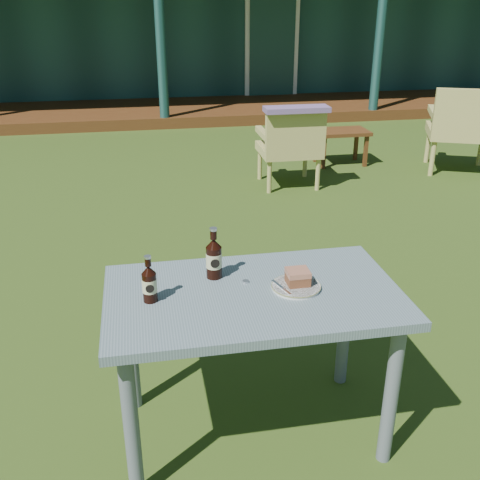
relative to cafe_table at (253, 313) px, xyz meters
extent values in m
plane|color=#334916|center=(0.00, 1.60, -0.62)|extent=(80.00, 80.00, 0.00)
cube|color=#163B38|center=(0.00, 11.10, 0.68)|extent=(15.00, 6.00, 2.60)
cube|color=#4B2912|center=(0.00, 7.20, -0.54)|extent=(15.00, 1.80, 0.16)
cylinder|color=#163B38|center=(0.00, 6.40, 0.61)|extent=(0.14, 0.14, 2.45)
cylinder|color=#163B38|center=(3.25, 6.40, 0.61)|extent=(0.14, 0.14, 2.45)
cube|color=white|center=(2.00, 8.08, 0.38)|extent=(0.95, 0.06, 2.00)
cube|color=#193D38|center=(2.00, 8.05, 0.38)|extent=(0.80, 0.04, 1.85)
cube|color=slate|center=(0.00, 0.00, 0.08)|extent=(1.20, 0.70, 0.04)
cylinder|color=slate|center=(-0.52, -0.27, -0.28)|extent=(0.06, 0.06, 0.68)
cylinder|color=slate|center=(0.52, -0.27, -0.28)|extent=(0.06, 0.06, 0.68)
cylinder|color=slate|center=(-0.52, 0.27, -0.28)|extent=(0.06, 0.06, 0.68)
cylinder|color=slate|center=(0.52, 0.27, -0.28)|extent=(0.06, 0.06, 0.68)
cylinder|color=silver|center=(0.18, 0.00, 0.11)|extent=(0.20, 0.20, 0.01)
cylinder|color=olive|center=(0.18, 0.00, 0.11)|extent=(0.20, 0.20, 0.00)
cube|color=brown|center=(0.19, 0.01, 0.14)|extent=(0.09, 0.08, 0.04)
cube|color=#9A5E45|center=(0.19, 0.01, 0.17)|extent=(0.09, 0.09, 0.02)
cube|color=silver|center=(0.11, -0.01, 0.12)|extent=(0.05, 0.14, 0.00)
cylinder|color=black|center=(-0.14, 0.16, 0.17)|extent=(0.07, 0.07, 0.14)
cone|color=black|center=(-0.14, 0.16, 0.26)|extent=(0.07, 0.07, 0.04)
cylinder|color=black|center=(-0.14, 0.16, 0.30)|extent=(0.03, 0.03, 0.04)
cylinder|color=silver|center=(-0.14, 0.16, 0.32)|extent=(0.03, 0.03, 0.01)
cylinder|color=#C3C68C|center=(-0.14, 0.16, 0.18)|extent=(0.07, 0.07, 0.06)
cylinder|color=black|center=(-0.14, 0.12, 0.18)|extent=(0.04, 0.00, 0.04)
cylinder|color=black|center=(-0.41, 0.00, 0.16)|extent=(0.06, 0.06, 0.12)
cone|color=black|center=(-0.41, 0.00, 0.24)|extent=(0.06, 0.06, 0.03)
cylinder|color=black|center=(-0.41, 0.00, 0.27)|extent=(0.02, 0.02, 0.03)
cylinder|color=silver|center=(-0.41, 0.00, 0.29)|extent=(0.03, 0.03, 0.01)
cylinder|color=#C3C68C|center=(-0.41, 0.00, 0.17)|extent=(0.06, 0.06, 0.06)
cylinder|color=black|center=(-0.41, -0.03, 0.17)|extent=(0.03, 0.00, 0.03)
cylinder|color=silver|center=(-0.02, 0.09, 0.11)|extent=(0.03, 0.03, 0.01)
cube|color=tan|center=(1.09, 3.47, -0.25)|extent=(0.60, 0.56, 0.08)
cube|color=tan|center=(1.09, 3.23, -0.01)|extent=(0.59, 0.08, 0.39)
cube|color=tan|center=(1.35, 3.48, -0.08)|extent=(0.07, 0.52, 0.06)
cube|color=tan|center=(0.83, 3.49, -0.08)|extent=(0.07, 0.52, 0.06)
cylinder|color=tan|center=(1.34, 3.70, -0.45)|extent=(0.05, 0.05, 0.33)
cylinder|color=tan|center=(0.84, 3.70, -0.45)|extent=(0.05, 0.05, 0.33)
cylinder|color=tan|center=(1.34, 3.23, -0.45)|extent=(0.05, 0.05, 0.33)
cylinder|color=tan|center=(0.84, 3.24, -0.45)|extent=(0.05, 0.05, 0.33)
cube|color=tan|center=(3.09, 3.62, -0.19)|extent=(0.89, 0.87, 0.10)
cube|color=tan|center=(2.98, 3.36, 0.09)|extent=(0.67, 0.35, 0.46)
cube|color=tan|center=(2.81, 3.76, 0.02)|extent=(0.30, 0.59, 0.07)
cylinder|color=tan|center=(2.92, 3.98, -0.43)|extent=(0.05, 0.05, 0.38)
cylinder|color=tan|center=(2.71, 3.48, -0.43)|extent=(0.05, 0.05, 0.38)
cube|color=slate|center=(1.09, 3.23, 0.21)|extent=(0.62, 0.22, 0.05)
cube|color=#4B2912|center=(1.89, 4.10, -0.24)|extent=(0.60, 0.40, 0.04)
cube|color=#4B2912|center=(1.64, 3.95, -0.44)|extent=(0.04, 0.04, 0.36)
cube|color=#4B2912|center=(2.14, 3.95, -0.44)|extent=(0.04, 0.04, 0.36)
cube|color=#4B2912|center=(1.64, 4.25, -0.44)|extent=(0.04, 0.04, 0.36)
cube|color=#4B2912|center=(2.14, 4.25, -0.44)|extent=(0.04, 0.04, 0.36)
camera|label=1|loc=(-0.42, -1.96, 1.21)|focal=42.00mm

